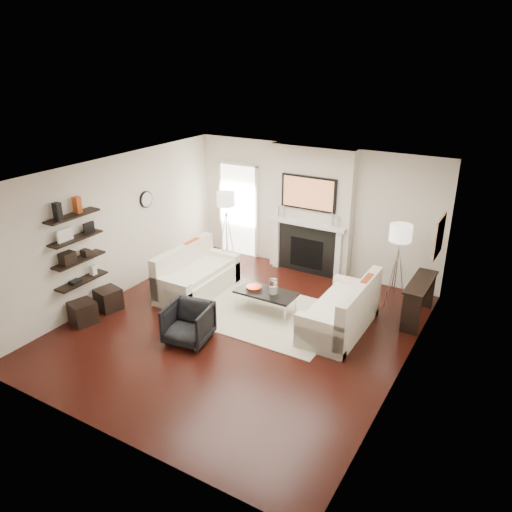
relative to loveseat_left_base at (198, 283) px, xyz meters
The scene contains 71 objects.
room_envelope 2.00m from the loveseat_left_base, 28.58° to the right, with size 6.00×6.00×6.00m.
chimney_breast 2.78m from the loveseat_left_base, 55.49° to the left, with size 1.80×0.25×2.70m, color silver.
fireplace_surround 2.45m from the loveseat_left_base, 53.69° to the left, with size 1.30×0.02×1.04m, color black.
firebox 2.44m from the loveseat_left_base, 53.62° to the left, with size 0.75×0.02×0.65m, color black.
mantel_pilaster_l 2.08m from the loveseat_left_base, 69.56° to the left, with size 0.12×0.08×1.10m, color white.
mantel_pilaster_r 2.91m from the loveseat_left_base, 41.76° to the left, with size 0.12×0.08×1.10m, color white.
mantel_shelf 2.56m from the loveseat_left_base, 52.98° to the left, with size 1.70×0.18×0.07m, color white.
tv_body 2.87m from the loveseat_left_base, 53.34° to the left, with size 1.20×0.06×0.70m, color black.
tv_screen 2.85m from the loveseat_left_base, 52.88° to the left, with size 1.10×0.01×0.62m, color #BF723F.
candlestick_l_tall 2.38m from the loveseat_left_base, 65.14° to the left, with size 0.04×0.04×0.30m, color silver.
candlestick_l_short 2.32m from the loveseat_left_base, 68.42° to the left, with size 0.04×0.04×0.24m, color silver.
candlestick_r_tall 2.97m from the loveseat_left_base, 43.95° to the left, with size 0.04×0.04×0.30m, color silver.
candlestick_r_short 3.05m from the loveseat_left_base, 42.14° to the left, with size 0.04×0.04×0.24m, color silver.
hallway_panel 2.39m from the loveseat_left_base, 100.62° to the left, with size 0.90×0.02×2.10m, color white.
door_trim_l 2.50m from the loveseat_left_base, 112.28° to the left, with size 0.06×0.06×2.16m, color white.
door_trim_r 2.33m from the loveseat_left_base, 88.21° to the left, with size 0.06×0.06×2.16m, color white.
door_trim_top 2.93m from the loveseat_left_base, 100.72° to the left, with size 1.02×0.06×0.06m, color white.
rug 1.64m from the loveseat_left_base, ahead, with size 2.60×2.00×0.01m, color beige.
loveseat_left_base is the anchor object (origin of this frame).
loveseat_left_back 0.46m from the loveseat_left_base, behind, with size 0.18×1.80×0.80m, color white.
loveseat_left_arm_n 0.81m from the loveseat_left_base, 90.00° to the right, with size 0.85×0.18×0.60m, color white.
loveseat_left_arm_s 0.81m from the loveseat_left_base, 90.00° to the left, with size 0.85×0.18×0.60m, color white.
loveseat_left_cushion 0.26m from the loveseat_left_base, ahead, with size 0.63×1.44×0.10m, color white.
pillow_left_orange 0.69m from the loveseat_left_base, 138.15° to the left, with size 0.10×0.42×0.42m, color #A53D14.
pillow_left_charcoal 0.68m from the loveseat_left_base, 138.15° to the right, with size 0.10×0.40×0.40m, color black.
loveseat_right_base 2.93m from the loveseat_left_base, ahead, with size 0.85×1.80×0.42m, color white.
loveseat_right_back 3.28m from the loveseat_left_base, ahead, with size 0.18×1.80×0.80m, color white.
loveseat_right_arm_n 3.02m from the loveseat_left_base, 14.05° to the right, with size 0.85×0.18×0.60m, color white.
loveseat_right_arm_s 3.07m from the loveseat_left_base, 16.81° to the left, with size 0.85×0.18×0.60m, color white.
loveseat_right_cushion 2.90m from the loveseat_left_base, ahead, with size 0.63×1.44×0.10m, color white.
pillow_right_orange 3.33m from the loveseat_left_base, ahead, with size 0.10×0.42×0.42m, color #A53D14.
pillow_right_charcoal 3.32m from the loveseat_left_base, ahead, with size 0.10×0.40×0.40m, color black.
coffee_table 1.57m from the loveseat_left_base, ahead, with size 1.10×0.55×0.04m, color black.
coffee_leg_nw 1.09m from the loveseat_left_base, 13.30° to the right, with size 0.02×0.02×0.38m, color silver.
coffee_leg_ne 2.07m from the loveseat_left_base, ahead, with size 0.02×0.02×0.38m, color silver.
coffee_leg_sw 1.07m from the loveseat_left_base, 10.18° to the left, with size 0.02×0.02×0.38m, color silver.
coffee_leg_se 2.07m from the loveseat_left_base, ahead, with size 0.02×0.02×0.38m, color silver.
hurricane_glass 1.74m from the loveseat_left_base, ahead, with size 0.16×0.16×0.28m, color white.
hurricane_candle 1.73m from the loveseat_left_base, ahead, with size 0.10×0.10×0.15m, color white.
copper_bowl 1.33m from the loveseat_left_base, ahead, with size 0.29×0.29×0.05m, color #CD4222.
armchair 1.78m from the loveseat_left_base, 58.38° to the right, with size 0.69×0.65×0.71m, color black.
lamp_left_post 1.76m from the loveseat_left_base, 103.86° to the left, with size 0.02×0.02×1.20m, color silver.
lamp_left_shade 2.12m from the loveseat_left_base, 103.86° to the left, with size 0.40×0.40×0.30m, color white.
lamp_left_leg_a 1.74m from the loveseat_left_base, 100.25° to the left, with size 0.02×0.02×1.25m, color silver.
lamp_left_leg_b 1.87m from the loveseat_left_base, 104.82° to the left, with size 0.02×0.02×1.25m, color silver.
lamp_left_leg_c 1.69m from the loveseat_left_base, 106.52° to the left, with size 0.02×0.02×1.25m, color silver.
lamp_right_post 3.79m from the loveseat_left_base, 22.23° to the left, with size 0.02×0.02×1.20m, color silver.
lamp_right_shade 3.97m from the loveseat_left_base, 22.23° to the left, with size 0.40×0.40×0.30m, color white.
lamp_right_leg_a 3.89m from the loveseat_left_base, 21.61° to the left, with size 0.02×0.02×1.25m, color silver.
lamp_right_leg_b 3.77m from the loveseat_left_base, 23.89° to the left, with size 0.02×0.02×1.25m, color silver.
lamp_right_leg_c 3.70m from the loveseat_left_base, 21.18° to the left, with size 0.02×0.02×1.25m, color silver.
console_top 4.19m from the loveseat_left_base, 15.47° to the left, with size 0.35×1.20×0.04m, color black.
console_leg_n 4.05m from the loveseat_left_base, ahead, with size 0.30×0.04×0.71m, color black.
console_leg_s 4.34m from the loveseat_left_base, 22.49° to the left, with size 0.30×0.04×0.71m, color black.
wall_art 4.56m from the loveseat_left_base, 16.90° to the left, with size 0.03×0.70×0.70m, color tan.
shelf_bottom 2.19m from the loveseat_left_base, 123.54° to the right, with size 0.25×1.00×0.04m, color black.
shelf_lower 2.32m from the loveseat_left_base, 123.54° to the right, with size 0.25×1.00×0.04m, color black.
shelf_upper 2.50m from the loveseat_left_base, 123.54° to the right, with size 0.25×1.00×0.04m, color black.
shelf_top 2.73m from the loveseat_left_base, 123.54° to the right, with size 0.25×1.00×0.04m, color black.
decor_magfile_a 3.01m from the loveseat_left_base, 119.85° to the right, with size 0.12×0.10×0.28m, color black.
decor_magfile_b 2.75m from the loveseat_left_base, 125.50° to the right, with size 0.12×0.10×0.28m, color #A53D14.
decor_frame_a 2.71m from the loveseat_left_base, 120.70° to the right, with size 0.04×0.30×0.22m, color white.
decor_frame_b 2.35m from the loveseat_left_base, 128.69° to the right, with size 0.04×0.22×0.18m, color black.
decor_wine_rack 2.54m from the loveseat_left_base, 120.46° to the right, with size 0.18×0.25×0.20m, color black.
decor_box_small 2.23m from the loveseat_left_base, 126.09° to the right, with size 0.15×0.12×0.12m, color black.
decor_books 2.32m from the loveseat_left_base, 121.52° to the right, with size 0.14×0.20×0.05m, color black.
decor_box_tall 2.01m from the loveseat_left_base, 127.96° to the right, with size 0.10×0.10×0.18m, color white.
clock_rim 1.98m from the loveseat_left_base, behind, with size 0.34×0.34×0.04m, color black.
clock_face 1.96m from the loveseat_left_base, behind, with size 0.29×0.29×0.01m, color white.
ottoman_near 1.72m from the loveseat_left_base, 126.79° to the right, with size 0.40×0.40×0.40m, color black.
ottoman_far 2.23m from the loveseat_left_base, 117.52° to the right, with size 0.40×0.40×0.40m, color black.
Camera 1 is at (4.04, -6.31, 4.46)m, focal length 35.00 mm.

